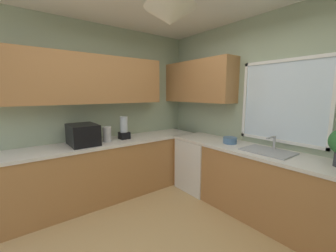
{
  "coord_description": "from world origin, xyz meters",
  "views": [
    {
      "loc": [
        1.47,
        -1.15,
        1.6
      ],
      "look_at": [
        -0.79,
        0.58,
        1.16
      ],
      "focal_mm": 22.42,
      "sensor_mm": 36.0,
      "label": 1
    }
  ],
  "objects": [
    {
      "name": "microwave",
      "position": [
        -1.56,
        -0.34,
        1.03
      ],
      "size": [
        0.48,
        0.36,
        0.29
      ],
      "primitive_type": "cube",
      "color": "black",
      "rests_on": "counter_run_left"
    },
    {
      "name": "bowl",
      "position": [
        -0.34,
        1.37,
        0.93
      ],
      "size": [
        0.19,
        0.19,
        0.09
      ],
      "primitive_type": "cylinder",
      "color": "#4C7099",
      "rests_on": "counter_run_back"
    },
    {
      "name": "dishwasher",
      "position": [
        -0.9,
        1.34,
        0.42
      ],
      "size": [
        0.6,
        0.6,
        0.84
      ],
      "primitive_type": "cube",
      "color": "white",
      "rests_on": "ground_plane"
    },
    {
      "name": "counter_run_back",
      "position": [
        0.21,
        1.37,
        0.44
      ],
      "size": [
        2.94,
        0.65,
        0.88
      ],
      "color": "#AD7542",
      "rests_on": "ground_plane"
    },
    {
      "name": "counter_run_left",
      "position": [
        -1.56,
        0.0,
        0.44
      ],
      "size": [
        0.65,
        3.08,
        0.88
      ],
      "color": "#AD7542",
      "rests_on": "ground_plane"
    },
    {
      "name": "sink_assembly",
      "position": [
        0.22,
        1.37,
        0.89
      ],
      "size": [
        0.58,
        0.4,
        0.19
      ],
      "color": "#9EA0A5",
      "rests_on": "counter_run_back"
    },
    {
      "name": "blender_appliance",
      "position": [
        -1.56,
        0.29,
        1.05
      ],
      "size": [
        0.15,
        0.15,
        0.36
      ],
      "color": "black",
      "rests_on": "counter_run_left"
    },
    {
      "name": "kettle",
      "position": [
        -1.54,
        -0.0,
        1.0
      ],
      "size": [
        0.12,
        0.12,
        0.23
      ],
      "primitive_type": "cylinder",
      "color": "#B7B7BC",
      "rests_on": "counter_run_left"
    },
    {
      "name": "room_shell",
      "position": [
        -0.37,
        0.43,
        1.77
      ],
      "size": [
        3.85,
        3.47,
        2.72
      ],
      "color": "#9EAD8E",
      "rests_on": "ground_plane"
    }
  ]
}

